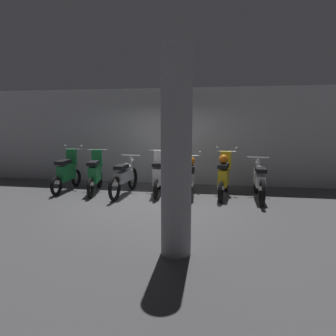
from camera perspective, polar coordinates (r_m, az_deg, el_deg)
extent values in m
plane|color=#4C4C4F|center=(7.19, -3.23, -6.69)|extent=(80.00, 80.00, 0.00)
cube|color=#ADADB2|center=(9.23, -0.19, 6.29)|extent=(16.00, 0.30, 3.00)
torus|color=black|center=(9.23, -17.84, -1.89)|extent=(0.09, 0.53, 0.53)
torus|color=black|center=(8.24, -21.39, -3.37)|extent=(0.09, 0.53, 0.53)
cube|color=#197238|center=(8.68, -19.61, -0.84)|extent=(0.23, 0.74, 0.44)
cube|color=#197238|center=(8.93, -18.70, 2.06)|extent=(0.28, 0.12, 0.48)
cube|color=black|center=(8.49, -20.23, 1.10)|extent=(0.24, 0.52, 0.10)
cylinder|color=#B7BABF|center=(9.03, -18.37, 3.56)|extent=(0.56, 0.04, 0.04)
sphere|color=#B7BABF|center=(9.14, -19.86, 4.17)|extent=(0.07, 0.07, 0.07)
sphere|color=#B7BABF|center=(8.90, -16.91, 4.20)|extent=(0.07, 0.07, 0.07)
cylinder|color=#B7BABF|center=(9.12, -18.09, 0.65)|extent=(0.06, 0.15, 0.85)
sphere|color=silver|center=(9.08, -18.19, 2.64)|extent=(0.12, 0.12, 0.12)
cube|color=white|center=(8.24, -21.35, -2.66)|extent=(0.16, 0.01, 0.10)
torus|color=black|center=(8.84, -13.52, -2.17)|extent=(0.19, 0.54, 0.53)
torus|color=black|center=(7.74, -15.21, -3.83)|extent=(0.19, 0.54, 0.53)
cube|color=#197238|center=(8.24, -14.38, -1.11)|extent=(0.36, 0.76, 0.44)
cube|color=#197238|center=(8.51, -14.00, 1.95)|extent=(0.30, 0.17, 0.48)
cube|color=black|center=(8.03, -14.72, 0.93)|extent=(0.34, 0.56, 0.10)
cylinder|color=#B7BABF|center=(8.62, -13.86, 3.52)|extent=(0.56, 0.14, 0.04)
cylinder|color=#B7BABF|center=(8.72, -13.68, 0.48)|extent=(0.08, 0.16, 0.85)
sphere|color=silver|center=(8.68, -13.76, 2.56)|extent=(0.12, 0.12, 0.12)
cube|color=white|center=(7.74, -15.21, -3.07)|extent=(0.16, 0.04, 0.10)
torus|color=black|center=(8.45, -7.09, -2.08)|extent=(0.13, 0.65, 0.65)
torus|color=black|center=(7.27, -10.61, -4.00)|extent=(0.13, 0.65, 0.65)
cube|color=#9EA0A8|center=(7.82, -8.75, -1.61)|extent=(0.28, 0.85, 0.28)
ellipsoid|color=#9EA0A8|center=(7.93, -8.37, 0.15)|extent=(0.29, 0.46, 0.22)
cube|color=black|center=(7.61, -9.31, 0.22)|extent=(0.28, 0.54, 0.10)
cylinder|color=#B7BABF|center=(8.25, -7.43, 2.49)|extent=(0.56, 0.07, 0.04)
cylinder|color=#B7BABF|center=(8.35, -7.25, 0.00)|extent=(0.07, 0.16, 0.65)
sphere|color=silver|center=(8.32, -7.28, 1.50)|extent=(0.12, 0.12, 0.12)
cube|color=white|center=(7.28, -10.55, -3.19)|extent=(0.16, 0.02, 0.10)
torus|color=black|center=(8.43, -1.67, -2.46)|extent=(0.14, 0.54, 0.53)
torus|color=black|center=(7.31, -2.42, -4.26)|extent=(0.14, 0.54, 0.53)
cube|color=silver|center=(7.82, -2.03, -1.36)|extent=(0.30, 0.75, 0.44)
cube|color=silver|center=(8.10, -1.83, 1.86)|extent=(0.29, 0.15, 0.48)
cube|color=black|center=(7.61, -2.15, 0.79)|extent=(0.29, 0.54, 0.10)
cylinder|color=#B7BABF|center=(8.21, -1.75, 3.51)|extent=(0.56, 0.09, 0.04)
cylinder|color=#B7BABF|center=(8.31, -1.71, 0.31)|extent=(0.07, 0.15, 0.85)
sphere|color=silver|center=(8.27, -1.72, 2.51)|extent=(0.12, 0.12, 0.12)
cube|color=white|center=(7.31, -2.41, -3.46)|extent=(0.16, 0.03, 0.10)
torus|color=black|center=(8.35, 4.51, -2.17)|extent=(0.13, 0.65, 0.65)
torus|color=black|center=(7.08, 4.33, -4.22)|extent=(0.13, 0.65, 0.65)
cube|color=#9EA0A8|center=(7.68, 4.45, -1.73)|extent=(0.27, 0.84, 0.28)
ellipsoid|color=#9EA0A8|center=(7.80, 4.49, 0.07)|extent=(0.29, 0.46, 0.22)
cube|color=black|center=(7.45, 4.45, 0.12)|extent=(0.27, 0.53, 0.10)
cylinder|color=#B7BABF|center=(8.14, 4.56, 2.45)|extent=(0.56, 0.07, 0.04)
sphere|color=#B7BABF|center=(8.14, 2.74, 3.17)|extent=(0.07, 0.07, 0.07)
sphere|color=#B7BABF|center=(8.13, 6.40, 3.12)|extent=(0.07, 0.07, 0.07)
cylinder|color=#B7BABF|center=(8.25, 4.54, -0.06)|extent=(0.07, 0.16, 0.65)
sphere|color=silver|center=(8.21, 4.55, 1.45)|extent=(0.12, 0.12, 0.12)
cube|color=white|center=(7.09, 4.34, -3.39)|extent=(0.16, 0.02, 0.10)
sphere|color=orange|center=(7.43, 4.46, 1.42)|extent=(0.24, 0.24, 0.24)
torus|color=black|center=(8.28, 11.49, -2.86)|extent=(0.17, 0.54, 0.53)
torus|color=black|center=(7.16, 10.47, -4.70)|extent=(0.17, 0.54, 0.53)
cube|color=gold|center=(7.66, 11.08, -1.74)|extent=(0.33, 0.76, 0.44)
cube|color=gold|center=(7.94, 11.46, 1.54)|extent=(0.29, 0.16, 0.48)
cube|color=black|center=(7.45, 11.01, 0.45)|extent=(0.31, 0.55, 0.10)
cylinder|color=#B7BABF|center=(8.05, 11.62, 3.22)|extent=(0.56, 0.12, 0.04)
sphere|color=#B7BABF|center=(8.07, 9.80, 4.00)|extent=(0.07, 0.07, 0.07)
sphere|color=#B7BABF|center=(8.02, 13.49, 3.85)|extent=(0.07, 0.07, 0.07)
cylinder|color=#B7BABF|center=(8.16, 11.55, -0.04)|extent=(0.08, 0.15, 0.85)
sphere|color=silver|center=(8.11, 11.62, 2.19)|extent=(0.12, 0.12, 0.12)
cube|color=white|center=(7.16, 10.51, -3.88)|extent=(0.16, 0.04, 0.10)
sphere|color=orange|center=(7.43, 11.05, 1.75)|extent=(0.24, 0.24, 0.24)
torus|color=black|center=(8.31, 17.23, -2.63)|extent=(0.12, 0.65, 0.65)
torus|color=black|center=(7.04, 18.26, -4.74)|extent=(0.12, 0.65, 0.65)
cube|color=silver|center=(7.64, 17.77, -2.21)|extent=(0.25, 0.84, 0.28)
ellipsoid|color=silver|center=(7.75, 17.73, -0.39)|extent=(0.28, 0.45, 0.22)
cube|color=black|center=(7.41, 18.02, -0.35)|extent=(0.26, 0.53, 0.10)
cylinder|color=#B7BABF|center=(8.10, 17.53, 2.01)|extent=(0.56, 0.06, 0.04)
cylinder|color=#B7BABF|center=(8.20, 17.37, -0.51)|extent=(0.06, 0.16, 0.65)
sphere|color=silver|center=(8.17, 17.44, 1.01)|extent=(0.12, 0.12, 0.12)
cube|color=white|center=(7.05, 18.27, -3.90)|extent=(0.16, 0.02, 0.10)
cylinder|color=gray|center=(4.10, 1.68, 2.76)|extent=(0.45, 0.45, 3.00)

